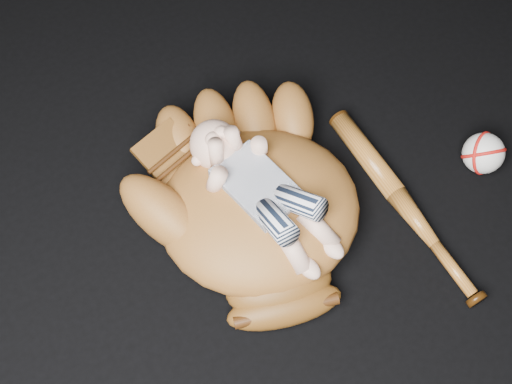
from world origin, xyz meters
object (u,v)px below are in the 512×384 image
(baseball, at_px, (483,153))
(newborn_baby, at_px, (268,195))
(baseball_bat, at_px, (404,204))
(baseball_glove, at_px, (259,204))

(baseball, bearing_deg, newborn_baby, 166.77)
(newborn_baby, distance_m, baseball_bat, 0.30)
(baseball, bearing_deg, baseball_glove, 165.45)
(newborn_baby, xyz_separation_m, baseball, (0.45, -0.11, -0.09))
(newborn_baby, relative_size, baseball_bat, 0.76)
(baseball_glove, bearing_deg, baseball_bat, -7.53)
(baseball_glove, xyz_separation_m, newborn_baby, (0.01, -0.01, 0.05))
(baseball_bat, distance_m, baseball, 0.20)
(baseball, bearing_deg, baseball_bat, -179.33)
(newborn_baby, bearing_deg, baseball_glove, 115.47)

